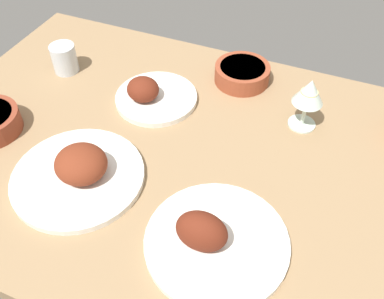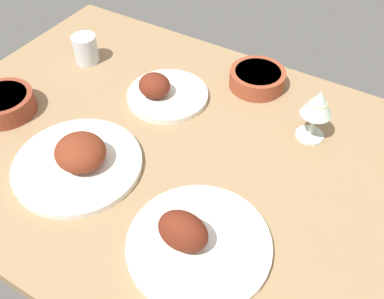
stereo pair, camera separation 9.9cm
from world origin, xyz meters
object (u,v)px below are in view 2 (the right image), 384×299
bowl_potatoes (257,78)px  water_tumbler (86,49)px  plate_center_main (194,240)px  plate_near_viewer (79,160)px  bowl_sauce (4,103)px  wine_glass (318,105)px  plate_far_side (163,92)px

bowl_potatoes → water_tumbler: bearing=-163.1°
plate_center_main → plate_near_viewer: size_ratio=0.96×
plate_center_main → bowl_sauce: size_ratio=1.85×
bowl_sauce → plate_near_viewer: bearing=-9.6°
plate_center_main → wine_glass: size_ratio=2.06×
plate_near_viewer → bowl_sauce: 30.20cm
plate_near_viewer → plate_center_main: bearing=-7.9°
plate_center_main → water_tumbler: 71.46cm
plate_near_viewer → bowl_potatoes: bearing=65.6°
bowl_potatoes → water_tumbler: 51.19cm
plate_far_side → bowl_sauce: plate_far_side is taller
plate_center_main → bowl_sauce: (-63.12, 9.68, 0.70)cm
plate_near_viewer → wine_glass: wine_glass is taller
water_tumbler → bowl_sauce: bearing=-95.9°
wine_glass → water_tumbler: size_ratio=1.70×
plate_center_main → plate_far_side: bearing=130.9°
plate_near_viewer → plate_far_side: plate_near_viewer is taller
plate_near_viewer → water_tumbler: size_ratio=3.63×
plate_near_viewer → wine_glass: 56.65cm
plate_far_side → wine_glass: bearing=9.1°
plate_near_viewer → water_tumbler: bearing=128.2°
bowl_sauce → bowl_potatoes: bearing=40.1°
plate_far_side → wine_glass: size_ratio=1.58×
bowl_potatoes → water_tumbler: size_ratio=1.88×
bowl_potatoes → plate_center_main: bearing=-78.2°
plate_near_viewer → bowl_sauce: plate_near_viewer is taller
plate_center_main → wine_glass: (8.79, 41.75, 7.72)cm
plate_center_main → wine_glass: 43.36cm
plate_near_viewer → bowl_sauce: bearing=170.4°
bowl_sauce → water_tumbler: 29.11cm
plate_far_side → wine_glass: (39.49, 6.29, 7.80)cm
wine_glass → plate_near_viewer: bearing=-138.6°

